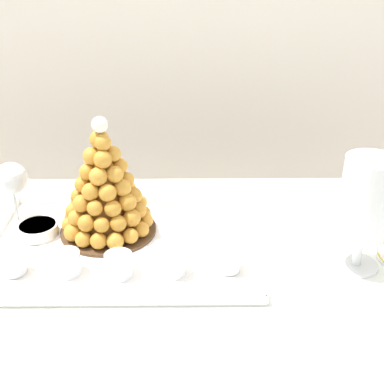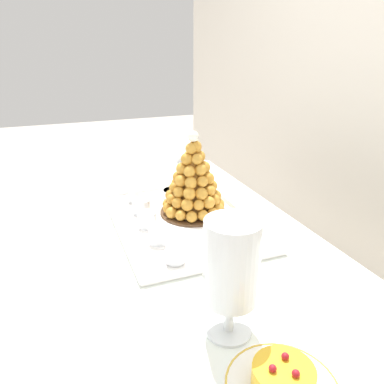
{
  "view_description": "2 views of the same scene",
  "coord_description": "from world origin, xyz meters",
  "px_view_note": "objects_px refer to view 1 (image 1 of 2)",
  "views": [
    {
      "loc": [
        0.05,
        -0.99,
        1.42
      ],
      "look_at": [
        0.06,
        0.03,
        0.9
      ],
      "focal_mm": 47.86,
      "sensor_mm": 36.0,
      "label": 1
    },
    {
      "loc": [
        0.98,
        -0.35,
        1.33
      ],
      "look_at": [
        0.03,
        0.02,
        0.92
      ],
      "focal_mm": 35.14,
      "sensor_mm": 36.0,
      "label": 2
    }
  ],
  "objects_px": {
    "dessert_cup_mid_left": "(66,264)",
    "dessert_cup_right": "(228,259)",
    "dessert_cup_centre": "(119,266)",
    "serving_tray": "(124,246)",
    "dessert_cup_left": "(13,264)",
    "creme_brulee_ramekin": "(38,229)",
    "croquembouche": "(105,190)",
    "macaron_goblet": "(367,200)",
    "dessert_cup_mid_right": "(172,264)",
    "wine_glass": "(11,180)"
  },
  "relations": [
    {
      "from": "dessert_cup_mid_left",
      "to": "dessert_cup_right",
      "type": "xyz_separation_m",
      "value": [
        0.35,
        0.01,
        0.0
      ]
    },
    {
      "from": "dessert_cup_mid_left",
      "to": "dessert_cup_centre",
      "type": "bearing_deg",
      "value": -4.47
    },
    {
      "from": "dessert_cup_right",
      "to": "serving_tray",
      "type": "bearing_deg",
      "value": 157.22
    },
    {
      "from": "dessert_cup_left",
      "to": "creme_brulee_ramekin",
      "type": "bearing_deg",
      "value": 85.39
    },
    {
      "from": "croquembouche",
      "to": "dessert_cup_mid_left",
      "type": "distance_m",
      "value": 0.21
    },
    {
      "from": "croquembouche",
      "to": "macaron_goblet",
      "type": "relative_size",
      "value": 1.13
    },
    {
      "from": "dessert_cup_mid_right",
      "to": "macaron_goblet",
      "type": "xyz_separation_m",
      "value": [
        0.41,
        0.03,
        0.13
      ]
    },
    {
      "from": "dessert_cup_mid_left",
      "to": "creme_brulee_ramekin",
      "type": "xyz_separation_m",
      "value": [
        -0.1,
        0.16,
        -0.01
      ]
    },
    {
      "from": "macaron_goblet",
      "to": "dessert_cup_left",
      "type": "bearing_deg",
      "value": -177.82
    },
    {
      "from": "macaron_goblet",
      "to": "dessert_cup_centre",
      "type": "bearing_deg",
      "value": -175.61
    },
    {
      "from": "dessert_cup_right",
      "to": "dessert_cup_mid_right",
      "type": "bearing_deg",
      "value": -174.22
    },
    {
      "from": "dessert_cup_mid_left",
      "to": "dessert_cup_right",
      "type": "relative_size",
      "value": 1.11
    },
    {
      "from": "creme_brulee_ramekin",
      "to": "dessert_cup_centre",
      "type": "bearing_deg",
      "value": -37.61
    },
    {
      "from": "dessert_cup_centre",
      "to": "creme_brulee_ramekin",
      "type": "xyz_separation_m",
      "value": [
        -0.22,
        0.17,
        -0.01
      ]
    },
    {
      "from": "dessert_cup_mid_right",
      "to": "macaron_goblet",
      "type": "height_order",
      "value": "macaron_goblet"
    },
    {
      "from": "serving_tray",
      "to": "dessert_cup_right",
      "type": "xyz_separation_m",
      "value": [
        0.24,
        -0.1,
        0.03
      ]
    },
    {
      "from": "dessert_cup_mid_left",
      "to": "dessert_cup_right",
      "type": "height_order",
      "value": "dessert_cup_right"
    },
    {
      "from": "serving_tray",
      "to": "dessert_cup_centre",
      "type": "bearing_deg",
      "value": -87.75
    },
    {
      "from": "dessert_cup_centre",
      "to": "dessert_cup_mid_right",
      "type": "distance_m",
      "value": 0.11
    },
    {
      "from": "serving_tray",
      "to": "macaron_goblet",
      "type": "xyz_separation_m",
      "value": [
        0.53,
        -0.08,
        0.16
      ]
    },
    {
      "from": "dessert_cup_centre",
      "to": "dessert_cup_right",
      "type": "bearing_deg",
      "value": 4.34
    },
    {
      "from": "dessert_cup_right",
      "to": "wine_glass",
      "type": "relative_size",
      "value": 0.35
    },
    {
      "from": "dessert_cup_right",
      "to": "wine_glass",
      "type": "xyz_separation_m",
      "value": [
        -0.52,
        0.23,
        0.08
      ]
    },
    {
      "from": "dessert_cup_right",
      "to": "dessert_cup_left",
      "type": "bearing_deg",
      "value": -179.21
    },
    {
      "from": "croquembouche",
      "to": "macaron_goblet",
      "type": "distance_m",
      "value": 0.59
    },
    {
      "from": "dessert_cup_left",
      "to": "dessert_cup_mid_right",
      "type": "bearing_deg",
      "value": -0.99
    },
    {
      "from": "dessert_cup_mid_left",
      "to": "macaron_goblet",
      "type": "xyz_separation_m",
      "value": [
        0.64,
        0.03,
        0.13
      ]
    },
    {
      "from": "macaron_goblet",
      "to": "croquembouche",
      "type": "bearing_deg",
      "value": 166.16
    },
    {
      "from": "croquembouche",
      "to": "dessert_cup_mid_right",
      "type": "height_order",
      "value": "croquembouche"
    },
    {
      "from": "croquembouche",
      "to": "dessert_cup_centre",
      "type": "relative_size",
      "value": 4.91
    },
    {
      "from": "dessert_cup_centre",
      "to": "serving_tray",
      "type": "bearing_deg",
      "value": 92.25
    },
    {
      "from": "creme_brulee_ramekin",
      "to": "macaron_goblet",
      "type": "bearing_deg",
      "value": -9.73
    },
    {
      "from": "dessert_cup_mid_right",
      "to": "wine_glass",
      "type": "relative_size",
      "value": 0.36
    },
    {
      "from": "serving_tray",
      "to": "macaron_goblet",
      "type": "bearing_deg",
      "value": -8.44
    },
    {
      "from": "croquembouche",
      "to": "creme_brulee_ramekin",
      "type": "height_order",
      "value": "croquembouche"
    },
    {
      "from": "serving_tray",
      "to": "dessert_cup_mid_right",
      "type": "distance_m",
      "value": 0.16
    },
    {
      "from": "serving_tray",
      "to": "macaron_goblet",
      "type": "distance_m",
      "value": 0.56
    },
    {
      "from": "croquembouche",
      "to": "macaron_goblet",
      "type": "xyz_separation_m",
      "value": [
        0.57,
        -0.14,
        0.04
      ]
    },
    {
      "from": "croquembouche",
      "to": "macaron_goblet",
      "type": "height_order",
      "value": "croquembouche"
    },
    {
      "from": "serving_tray",
      "to": "croquembouche",
      "type": "distance_m",
      "value": 0.14
    },
    {
      "from": "croquembouche",
      "to": "dessert_cup_centre",
      "type": "bearing_deg",
      "value": -75.27
    },
    {
      "from": "serving_tray",
      "to": "dessert_cup_left",
      "type": "height_order",
      "value": "dessert_cup_left"
    },
    {
      "from": "creme_brulee_ramekin",
      "to": "dessert_cup_mid_right",
      "type": "bearing_deg",
      "value": -26.09
    },
    {
      "from": "dessert_cup_mid_right",
      "to": "dessert_cup_centre",
      "type": "bearing_deg",
      "value": -177.21
    },
    {
      "from": "dessert_cup_centre",
      "to": "dessert_cup_right",
      "type": "height_order",
      "value": "dessert_cup_right"
    },
    {
      "from": "dessert_cup_right",
      "to": "macaron_goblet",
      "type": "xyz_separation_m",
      "value": [
        0.29,
        0.02,
        0.13
      ]
    },
    {
      "from": "croquembouche",
      "to": "dessert_cup_right",
      "type": "bearing_deg",
      "value": -29.97
    },
    {
      "from": "dessert_cup_centre",
      "to": "dessert_cup_mid_right",
      "type": "relative_size",
      "value": 1.01
    },
    {
      "from": "dessert_cup_centre",
      "to": "dessert_cup_right",
      "type": "distance_m",
      "value": 0.24
    },
    {
      "from": "dessert_cup_mid_right",
      "to": "macaron_goblet",
      "type": "distance_m",
      "value": 0.43
    }
  ]
}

